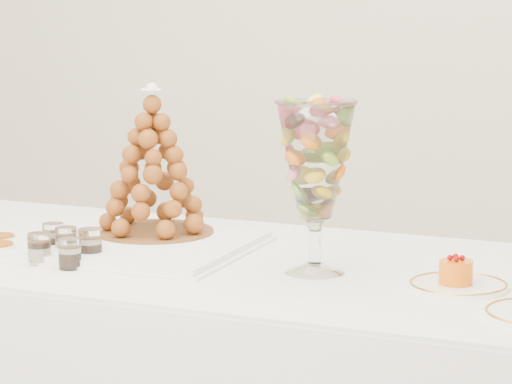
% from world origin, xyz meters
% --- Properties ---
extents(lace_tray, '(0.63, 0.47, 0.02)m').
position_xyz_m(lace_tray, '(-0.24, 0.14, 0.85)').
color(lace_tray, white).
rests_on(lace_tray, buffet_table).
extents(macaron_vase, '(0.17, 0.17, 0.38)m').
position_xyz_m(macaron_vase, '(0.30, 0.08, 1.09)').
color(macaron_vase, white).
rests_on(macaron_vase, buffet_table).
extents(cake_plate, '(0.21, 0.21, 0.01)m').
position_xyz_m(cake_plate, '(0.62, 0.06, 0.84)').
color(cake_plate, white).
rests_on(cake_plate, buffet_table).
extents(verrine_a, '(0.06, 0.06, 0.07)m').
position_xyz_m(verrine_a, '(-0.36, 0.04, 0.87)').
color(verrine_a, white).
rests_on(verrine_a, buffet_table).
extents(verrine_b, '(0.06, 0.06, 0.07)m').
position_xyz_m(verrine_b, '(-0.30, 0.02, 0.87)').
color(verrine_b, white).
rests_on(verrine_b, buffet_table).
extents(verrine_c, '(0.06, 0.06, 0.08)m').
position_xyz_m(verrine_c, '(-0.23, -0.01, 0.88)').
color(verrine_c, white).
rests_on(verrine_c, buffet_table).
extents(verrine_d, '(0.06, 0.06, 0.07)m').
position_xyz_m(verrine_d, '(-0.32, -0.08, 0.87)').
color(verrine_d, white).
rests_on(verrine_d, buffet_table).
extents(verrine_e, '(0.06, 0.06, 0.07)m').
position_xyz_m(verrine_e, '(-0.23, -0.10, 0.87)').
color(verrine_e, white).
rests_on(verrine_e, buffet_table).
extents(ramekin_back, '(0.08, 0.08, 0.03)m').
position_xyz_m(ramekin_back, '(-0.51, 0.04, 0.85)').
color(ramekin_back, white).
rests_on(ramekin_back, buffet_table).
extents(croquembouche, '(0.30, 0.30, 0.37)m').
position_xyz_m(croquembouche, '(-0.19, 0.25, 1.04)').
color(croquembouche, brown).
rests_on(croquembouche, lace_tray).
extents(mousse_cake, '(0.07, 0.07, 0.06)m').
position_xyz_m(mousse_cake, '(0.62, 0.05, 0.87)').
color(mousse_cake, orange).
rests_on(mousse_cake, cake_plate).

